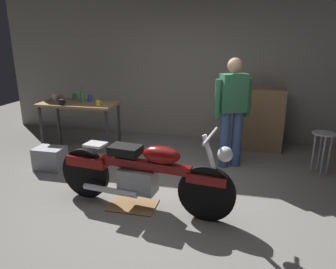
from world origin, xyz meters
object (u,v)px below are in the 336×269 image
Objects in this scene: mug_green_speckled at (75,96)px; mug_white_ceramic at (54,97)px; wooden_dresser at (259,119)px; mug_brown_stoneware at (61,98)px; storage_bin at (50,158)px; mug_black_matte at (62,102)px; motorcycle at (143,173)px; person_standing at (232,109)px; mug_blue_enamel at (90,98)px; bottle at (82,96)px; mug_yellow_tall at (98,103)px; shop_stool at (323,142)px.

mug_white_ceramic is (-0.32, -0.14, 0.00)m from mug_green_speckled.
mug_brown_stoneware is at bearing -164.89° from wooden_dresser.
storage_bin is at bearing -86.23° from mug_green_speckled.
motorcycle is at bearing -36.54° from mug_black_matte.
person_standing is 2.76m from mug_green_speckled.
person_standing reaches higher than mug_blue_enamel.
bottle reaches higher than storage_bin.
mug_yellow_tall is at bearing -15.18° from mug_brown_stoneware.
motorcycle is 2.26m from mug_black_matte.
bottle is (0.40, 0.02, 0.04)m from mug_brown_stoneware.
mug_brown_stoneware is (-0.79, 0.21, 0.01)m from mug_yellow_tall.
person_standing is 14.87× the size of mug_blue_enamel.
person_standing reaches higher than mug_brown_stoneware.
motorcycle is at bearing -48.87° from mug_blue_enamel.
motorcycle is 1.98× the size of wooden_dresser.
wooden_dresser is at bearing 23.57° from mug_yellow_tall.
mug_blue_enamel is at bearing -163.77° from wooden_dresser.
shop_stool is 1.29m from wooden_dresser.
storage_bin is 3.90× the size of mug_brown_stoneware.
motorcycle is 4.96× the size of storage_bin.
mug_white_ceramic reaches higher than mug_green_speckled.
shop_stool is 5.70× the size of mug_blue_enamel.
mug_brown_stoneware is (0.17, -0.07, 0.00)m from mug_white_ceramic.
motorcycle reaches higher than shop_stool.
motorcycle is 1.93m from storage_bin.
mug_green_speckled reaches higher than storage_bin.
mug_white_ceramic is at bearing -157.18° from mug_green_speckled.
mug_black_matte is (0.04, -0.47, -0.01)m from mug_green_speckled.
wooden_dresser is (0.46, 0.96, -0.38)m from person_standing.
person_standing reaches higher than mug_black_matte.
mug_blue_enamel is 0.99× the size of mug_brown_stoneware.
person_standing reaches higher than bottle.
mug_blue_enamel is 0.13m from bottle.
mug_blue_enamel is 0.97× the size of mug_black_matte.
mug_brown_stoneware is at bearing 124.60° from mug_black_matte.
person_standing is 2.90m from mug_brown_stoneware.
storage_bin is 3.69× the size of mug_white_ceramic.
mug_yellow_tall is (-1.17, 1.37, 0.49)m from motorcycle.
person_standing is at bearing -115.64° from wooden_dresser.
mug_blue_enamel reaches higher than mug_black_matte.
person_standing reaches higher than mug_yellow_tall.
bottle reaches higher than motorcycle.
wooden_dresser is at bearing 16.23° from mug_blue_enamel.
mug_green_speckled reaches higher than mug_yellow_tall.
mug_blue_enamel reaches higher than mug_white_ceramic.
mug_yellow_tall reaches higher than mug_black_matte.
mug_yellow_tall is 0.82m from mug_brown_stoneware.
mug_white_ceramic is at bearing 178.30° from shop_stool.
mug_green_speckled is (-3.21, -0.71, 0.40)m from wooden_dresser.
shop_stool is at bearing -1.25° from bottle.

